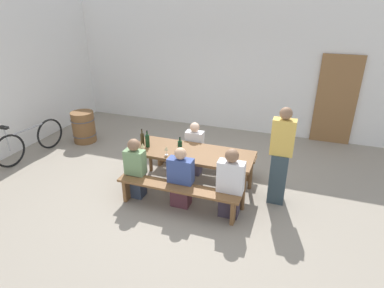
% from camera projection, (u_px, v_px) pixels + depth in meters
% --- Properties ---
extents(ground_plane, '(24.00, 24.00, 0.00)m').
position_uv_depth(ground_plane, '(192.00, 188.00, 6.01)').
color(ground_plane, gray).
extents(back_wall, '(14.00, 0.20, 3.20)m').
position_uv_depth(back_wall, '(235.00, 69.00, 8.15)').
color(back_wall, white).
rests_on(back_wall, ground).
extents(wooden_door, '(0.90, 0.06, 2.10)m').
position_uv_depth(wooden_door, '(336.00, 100.00, 7.51)').
color(wooden_door, olive).
rests_on(wooden_door, ground).
extents(tasting_table, '(2.18, 0.81, 0.75)m').
position_uv_depth(tasting_table, '(192.00, 156.00, 5.73)').
color(tasting_table, brown).
rests_on(tasting_table, ground).
extents(bench_near, '(2.08, 0.30, 0.45)m').
position_uv_depth(bench_near, '(178.00, 191.00, 5.26)').
color(bench_near, brown).
rests_on(bench_near, ground).
extents(bench_far, '(2.08, 0.30, 0.45)m').
position_uv_depth(bench_far, '(204.00, 155.00, 6.47)').
color(bench_far, brown).
rests_on(bench_far, ground).
extents(wine_bottle_0, '(0.08, 0.08, 0.32)m').
position_uv_depth(wine_bottle_0, '(180.00, 147.00, 5.58)').
color(wine_bottle_0, '#143319').
rests_on(wine_bottle_0, tasting_table).
extents(wine_bottle_1, '(0.07, 0.07, 0.33)m').
position_uv_depth(wine_bottle_1, '(142.00, 139.00, 5.89)').
color(wine_bottle_1, '#332814').
rests_on(wine_bottle_1, tasting_table).
extents(wine_bottle_2, '(0.08, 0.08, 0.32)m').
position_uv_depth(wine_bottle_2, '(147.00, 141.00, 5.84)').
color(wine_bottle_2, '#143319').
rests_on(wine_bottle_2, tasting_table).
extents(wine_glass_0, '(0.07, 0.07, 0.17)m').
position_uv_depth(wine_glass_0, '(166.00, 149.00, 5.53)').
color(wine_glass_0, silver).
rests_on(wine_glass_0, tasting_table).
extents(wine_glass_1, '(0.08, 0.08, 0.15)m').
position_uv_depth(wine_glass_1, '(143.00, 145.00, 5.69)').
color(wine_glass_1, silver).
rests_on(wine_glass_1, tasting_table).
extents(wine_glass_2, '(0.06, 0.06, 0.16)m').
position_uv_depth(wine_glass_2, '(178.00, 144.00, 5.73)').
color(wine_glass_2, silver).
rests_on(wine_glass_2, tasting_table).
extents(seated_guest_near_0, '(0.35, 0.24, 1.10)m').
position_uv_depth(seated_guest_near_0, '(136.00, 169.00, 5.57)').
color(seated_guest_near_0, '#303A4D').
rests_on(seated_guest_near_0, ground).
extents(seated_guest_near_1, '(0.42, 0.24, 1.07)m').
position_uv_depth(seated_guest_near_1, '(181.00, 179.00, 5.33)').
color(seated_guest_near_1, '#572D36').
rests_on(seated_guest_near_1, ground).
extents(seated_guest_near_2, '(0.42, 0.24, 1.18)m').
position_uv_depth(seated_guest_near_2, '(230.00, 185.00, 5.05)').
color(seated_guest_near_2, '#382F3D').
rests_on(seated_guest_near_2, ground).
extents(seated_guest_far_0, '(0.34, 0.24, 1.08)m').
position_uv_depth(seated_guest_far_0, '(195.00, 150.00, 6.32)').
color(seated_guest_far_0, '#574F6F').
rests_on(seated_guest_far_0, ground).
extents(standing_host, '(0.37, 0.24, 1.71)m').
position_uv_depth(standing_host, '(280.00, 158.00, 5.29)').
color(standing_host, '#314148').
rests_on(standing_host, ground).
extents(wine_barrel, '(0.57, 0.57, 0.75)m').
position_uv_depth(wine_barrel, '(84.00, 127.00, 7.82)').
color(wine_barrel, brown).
rests_on(wine_barrel, ground).
extents(parked_bicycle_0, '(0.28, 1.74, 0.90)m').
position_uv_depth(parked_bicycle_0, '(30.00, 141.00, 7.05)').
color(parked_bicycle_0, black).
rests_on(parked_bicycle_0, ground).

